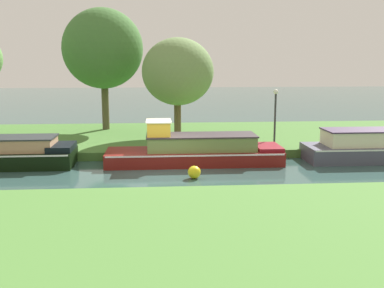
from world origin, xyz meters
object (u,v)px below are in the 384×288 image
at_px(willow_tree_centre, 103,49).
at_px(channel_buoy, 194,172).
at_px(maroon_barge, 196,150).
at_px(slate_cruiser, 360,147).
at_px(black_narrowboat, 15,153).
at_px(mooring_post_near, 324,141).
at_px(willow_tree_right, 178,72).
at_px(lamp_post, 275,110).

distance_m(willow_tree_centre, channel_buoy, 12.57).
xyz_separation_m(maroon_barge, slate_cruiser, (7.72, 0.00, 0.02)).
xyz_separation_m(maroon_barge, black_narrowboat, (-8.02, 0.00, -0.02)).
bearing_deg(mooring_post_near, willow_tree_right, 151.15).
height_order(willow_tree_right, lamp_post, willow_tree_right).
xyz_separation_m(maroon_barge, lamp_post, (4.11, 1.83, 1.58)).
bearing_deg(lamp_post, mooring_post_near, -17.26).
distance_m(willow_tree_centre, willow_tree_right, 5.38).
height_order(maroon_barge, channel_buoy, maroon_barge).
relative_size(willow_tree_centre, lamp_post, 2.58).
relative_size(willow_tree_right, lamp_post, 1.93).
relative_size(maroon_barge, willow_tree_centre, 1.09).
bearing_deg(black_narrowboat, lamp_post, 8.58).
bearing_deg(black_narrowboat, slate_cruiser, 0.00).
relative_size(maroon_barge, willow_tree_right, 1.45).
distance_m(slate_cruiser, lamp_post, 4.34).
relative_size(black_narrowboat, slate_cruiser, 1.05).
height_order(black_narrowboat, slate_cruiser, slate_cruiser).
distance_m(maroon_barge, willow_tree_right, 6.03).
distance_m(willow_tree_right, channel_buoy, 8.52).
height_order(mooring_post_near, channel_buoy, mooring_post_near).
distance_m(mooring_post_near, channel_buoy, 7.70).
bearing_deg(maroon_barge, black_narrowboat, 180.00).
xyz_separation_m(maroon_barge, mooring_post_near, (6.39, 1.12, 0.16)).
relative_size(slate_cruiser, willow_tree_centre, 0.68).
distance_m(slate_cruiser, channel_buoy, 8.45).
xyz_separation_m(slate_cruiser, willow_tree_centre, (-12.63, 7.84, 4.67)).
height_order(maroon_barge, slate_cruiser, maroon_barge).
xyz_separation_m(black_narrowboat, lamp_post, (12.13, 1.83, 1.60)).
relative_size(maroon_barge, mooring_post_near, 10.71).
height_order(maroon_barge, black_narrowboat, maroon_barge).
distance_m(maroon_barge, willow_tree_centre, 10.38).
relative_size(maroon_barge, black_narrowboat, 1.52).
xyz_separation_m(slate_cruiser, mooring_post_near, (-1.33, 1.12, 0.14)).
bearing_deg(channel_buoy, willow_tree_right, 92.15).
xyz_separation_m(black_narrowboat, slate_cruiser, (15.74, 0.00, 0.04)).
bearing_deg(willow_tree_right, slate_cruiser, -30.87).
relative_size(slate_cruiser, mooring_post_near, 6.72).
relative_size(lamp_post, mooring_post_near, 3.83).
xyz_separation_m(lamp_post, mooring_post_near, (2.27, -0.71, -1.42)).
bearing_deg(channel_buoy, black_narrowboat, 160.79).
relative_size(mooring_post_near, channel_buoy, 1.44).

